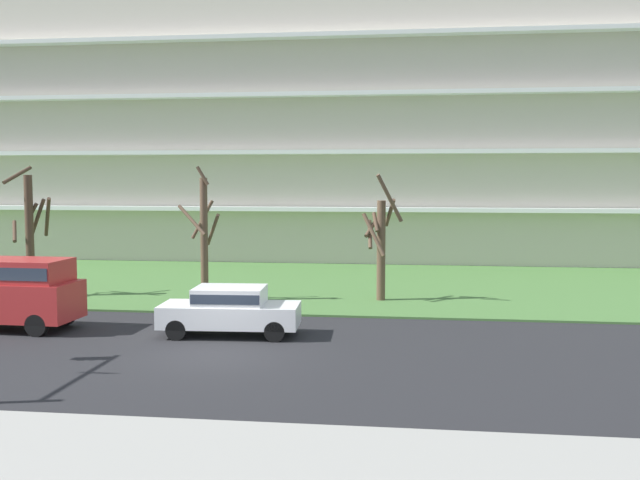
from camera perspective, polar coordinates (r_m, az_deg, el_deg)
ground at (r=21.47m, az=-8.29°, el=-8.76°), size 160.00×160.00×0.00m
sidewalk_curb_near at (r=14.25m, az=-17.39°, el=-15.73°), size 80.00×4.00×0.15m
grass_lawn_strip at (r=34.91m, az=-2.04°, el=-3.39°), size 80.00×16.00×0.08m
apartment_building at (r=47.66m, az=0.56°, el=8.57°), size 51.69×11.23×16.28m
tree_far_left at (r=32.96m, az=-21.58°, el=0.66°), size 2.07×1.96×5.55m
tree_left at (r=29.79m, az=-9.01°, el=0.30°), size 1.66×1.67×5.51m
tree_center at (r=29.74m, az=4.72°, el=-0.17°), size 1.71×1.56×5.20m
sedan_white_near_left at (r=23.69m, az=-7.00°, el=-5.31°), size 4.49×2.04×1.57m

